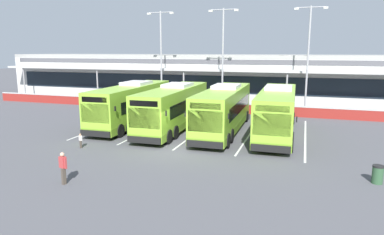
{
  "coord_description": "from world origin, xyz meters",
  "views": [
    {
      "loc": [
        8.08,
        -21.11,
        6.51
      ],
      "look_at": [
        0.21,
        3.0,
        1.6
      ],
      "focal_mm": 32.24,
      "sensor_mm": 36.0,
      "label": 1
    }
  ],
  "objects": [
    {
      "name": "pedestrian_child",
      "position": [
        -6.18,
        -1.89,
        0.54
      ],
      "size": [
        0.33,
        0.24,
        1.0
      ],
      "color": "#4C4238",
      "rests_on": "ground"
    },
    {
      "name": "terminal_building",
      "position": [
        -0.0,
        26.91,
        3.01
      ],
      "size": [
        70.0,
        13.0,
        6.0
      ],
      "color": "silver",
      "rests_on": "ground"
    },
    {
      "name": "coach_bus_centre",
      "position": [
        2.01,
        5.78,
        1.79
      ],
      "size": [
        3.1,
        12.2,
        3.78
      ],
      "color": "#8CC633",
      "rests_on": "ground"
    },
    {
      "name": "bay_stripe_mid_east",
      "position": [
        8.4,
        6.0,
        0.0
      ],
      "size": [
        0.14,
        13.0,
        0.01
      ],
      "primitive_type": "cube",
      "color": "silver",
      "rests_on": "ground"
    },
    {
      "name": "lamp_post_centre",
      "position": [
        -0.59,
        16.31,
        6.29
      ],
      "size": [
        3.24,
        0.28,
        11.0
      ],
      "color": "#9E9EA3",
      "rests_on": "ground"
    },
    {
      "name": "lamp_post_east",
      "position": [
        8.28,
        17.09,
        6.29
      ],
      "size": [
        3.24,
        0.28,
        11.0
      ],
      "color": "#9E9EA3",
      "rests_on": "ground"
    },
    {
      "name": "bay_stripe_far_west",
      "position": [
        -8.4,
        6.0,
        0.0
      ],
      "size": [
        0.14,
        13.0,
        0.01
      ],
      "primitive_type": "cube",
      "color": "silver",
      "rests_on": "ground"
    },
    {
      "name": "bay_stripe_west",
      "position": [
        -4.2,
        6.0,
        0.0
      ],
      "size": [
        0.14,
        13.0,
        0.01
      ],
      "primitive_type": "cube",
      "color": "silver",
      "rests_on": "ground"
    },
    {
      "name": "lamp_post_west",
      "position": [
        -8.1,
        16.78,
        6.29
      ],
      "size": [
        3.24,
        0.28,
        11.0
      ],
      "color": "#9E9EA3",
      "rests_on": "ground"
    },
    {
      "name": "coach_bus_left_centre",
      "position": [
        -2.2,
        5.55,
        1.79
      ],
      "size": [
        3.1,
        12.2,
        3.78
      ],
      "color": "#8CC633",
      "rests_on": "ground"
    },
    {
      "name": "ground_plane",
      "position": [
        0.0,
        0.0,
        0.0
      ],
      "size": [
        200.0,
        200.0,
        0.0
      ],
      "primitive_type": "plane",
      "color": "#4C4C51"
    },
    {
      "name": "coach_bus_leftmost",
      "position": [
        -6.42,
        6.14,
        1.79
      ],
      "size": [
        3.1,
        12.2,
        3.78
      ],
      "color": "#8CC633",
      "rests_on": "ground"
    },
    {
      "name": "bay_stripe_centre",
      "position": [
        4.2,
        6.0,
        0.0
      ],
      "size": [
        0.14,
        13.0,
        0.01
      ],
      "primitive_type": "cube",
      "color": "silver",
      "rests_on": "ground"
    },
    {
      "name": "bay_stripe_mid_west",
      "position": [
        0.0,
        6.0,
        0.0
      ],
      "size": [
        0.14,
        13.0,
        0.01
      ],
      "primitive_type": "cube",
      "color": "silver",
      "rests_on": "ground"
    },
    {
      "name": "pedestrian_in_dark_coat",
      "position": [
        -3.03,
        -7.64,
        0.87
      ],
      "size": [
        0.54,
        0.37,
        1.62
      ],
      "color": "#4C4238",
      "rests_on": "ground"
    },
    {
      "name": "litter_bin",
      "position": [
        11.82,
        -2.75,
        0.47
      ],
      "size": [
        0.54,
        0.54,
        0.93
      ],
      "color": "#2D5133",
      "rests_on": "ground"
    },
    {
      "name": "red_barrier_wall",
      "position": [
        0.0,
        14.5,
        0.56
      ],
      "size": [
        60.0,
        0.4,
        1.1
      ],
      "color": "maroon",
      "rests_on": "ground"
    },
    {
      "name": "coach_bus_right_centre",
      "position": [
        6.18,
        6.1,
        1.79
      ],
      "size": [
        3.1,
        12.2,
        3.78
      ],
      "color": "#8CC633",
      "rests_on": "ground"
    }
  ]
}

